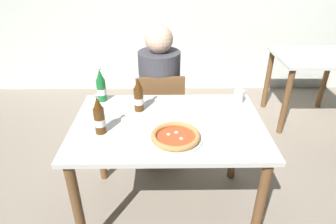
% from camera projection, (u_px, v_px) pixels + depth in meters
% --- Properties ---
extents(ground_plane, '(8.00, 8.00, 0.00)m').
position_uv_depth(ground_plane, '(168.00, 207.00, 2.19)').
color(ground_plane, gray).
extents(dining_table_main, '(1.20, 0.80, 0.75)m').
position_uv_depth(dining_table_main, '(168.00, 138.00, 1.88)').
color(dining_table_main, silver).
rests_on(dining_table_main, ground_plane).
extents(chair_behind_table, '(0.42, 0.42, 0.85)m').
position_uv_depth(chair_behind_table, '(160.00, 112.00, 2.49)').
color(chair_behind_table, brown).
rests_on(chair_behind_table, ground_plane).
extents(diner_seated, '(0.34, 0.34, 1.21)m').
position_uv_depth(diner_seated, '(160.00, 99.00, 2.48)').
color(diner_seated, '#2D3342').
rests_on(diner_seated, ground_plane).
extents(dining_table_background, '(0.80, 0.70, 0.75)m').
position_uv_depth(dining_table_background, '(312.00, 70.00, 3.06)').
color(dining_table_background, silver).
rests_on(dining_table_background, ground_plane).
extents(pizza_margherita_near, '(0.31, 0.31, 0.04)m').
position_uv_depth(pizza_margherita_near, '(176.00, 137.00, 1.65)').
color(pizza_margherita_near, white).
rests_on(pizza_margherita_near, dining_table_main).
extents(beer_bottle_left, '(0.07, 0.07, 0.25)m').
position_uv_depth(beer_bottle_left, '(99.00, 117.00, 1.68)').
color(beer_bottle_left, '#512D0F').
rests_on(beer_bottle_left, dining_table_main).
extents(beer_bottle_center, '(0.07, 0.07, 0.25)m').
position_uv_depth(beer_bottle_center, '(139.00, 96.00, 1.92)').
color(beer_bottle_center, '#512D0F').
rests_on(beer_bottle_center, dining_table_main).
extents(beer_bottle_right, '(0.07, 0.07, 0.25)m').
position_uv_depth(beer_bottle_right, '(101.00, 87.00, 2.05)').
color(beer_bottle_right, '#196B2D').
rests_on(beer_bottle_right, dining_table_main).
extents(napkin_with_cutlery, '(0.21, 0.21, 0.01)m').
position_uv_depth(napkin_with_cutlery, '(170.00, 108.00, 1.99)').
color(napkin_with_cutlery, white).
rests_on(napkin_with_cutlery, dining_table_main).
extents(paper_cup, '(0.07, 0.07, 0.09)m').
position_uv_depth(paper_cup, '(239.00, 96.00, 2.05)').
color(paper_cup, white).
rests_on(paper_cup, dining_table_main).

